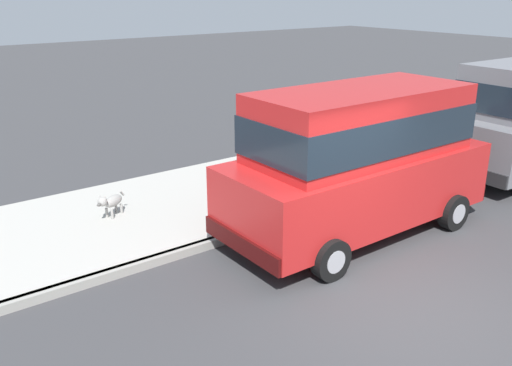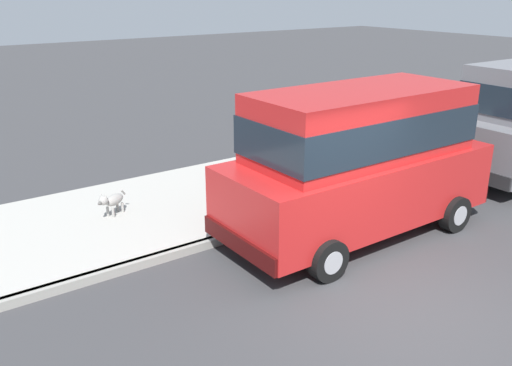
# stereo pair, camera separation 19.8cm
# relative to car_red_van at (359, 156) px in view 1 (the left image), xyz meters

# --- Properties ---
(ground_plane) EXTENTS (80.00, 80.00, 0.00)m
(ground_plane) POSITION_rel_car_red_van_xyz_m (2.22, -1.15, -1.39)
(ground_plane) COLOR #38383A
(curb) EXTENTS (0.16, 64.00, 0.14)m
(curb) POSITION_rel_car_red_van_xyz_m (-0.98, -1.15, -1.32)
(curb) COLOR gray
(curb) RESTS_ON ground
(sidewalk) EXTENTS (3.60, 64.00, 0.14)m
(sidewalk) POSITION_rel_car_red_van_xyz_m (-2.78, -1.15, -1.32)
(sidewalk) COLOR #A8A59E
(sidewalk) RESTS_ON ground
(car_red_van) EXTENTS (2.14, 4.90, 2.52)m
(car_red_van) POSITION_rel_car_red_van_xyz_m (0.00, 0.00, 0.00)
(car_red_van) COLOR red
(car_red_van) RESTS_ON ground
(dog_grey) EXTENTS (0.45, 0.68, 0.49)m
(dog_grey) POSITION_rel_car_red_van_xyz_m (-2.85, -3.26, -0.97)
(dog_grey) COLOR #999691
(dog_grey) RESTS_ON sidewalk
(fire_hydrant) EXTENTS (0.34, 0.24, 0.72)m
(fire_hydrant) POSITION_rel_car_red_van_xyz_m (-1.43, 0.12, -0.92)
(fire_hydrant) COLOR red
(fire_hydrant) RESTS_ON sidewalk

